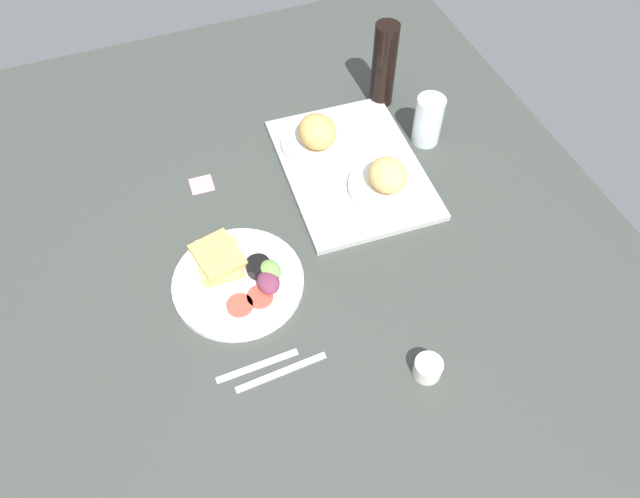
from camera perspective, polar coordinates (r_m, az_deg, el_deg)
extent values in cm
cube|color=#383D38|center=(134.31, -1.50, -1.11)|extent=(190.00, 150.00, 3.00)
cube|color=#B2B2AD|center=(149.71, 3.10, 7.81)|extent=(46.56, 35.16, 1.60)
cylinder|color=white|center=(153.77, -0.09, 10.23)|extent=(19.40, 19.40, 1.40)
ellipsoid|color=tan|center=(150.25, -0.25, 11.28)|extent=(10.99, 9.49, 7.49)
cylinder|color=white|center=(144.17, 6.52, 6.02)|extent=(19.05, 19.05, 1.40)
ellipsoid|color=#DBB266|center=(140.92, 6.58, 7.12)|extent=(10.36, 8.95, 7.06)
cylinder|color=white|center=(129.46, -7.90, -3.19)|extent=(28.58, 28.58, 1.60)
cube|color=tan|center=(131.34, -9.74, -1.21)|extent=(11.18, 9.22, 1.40)
cube|color=#B2C66B|center=(130.37, -9.81, -0.90)|extent=(12.40, 10.77, 1.00)
cube|color=tan|center=(129.41, -9.88, -0.60)|extent=(12.70, 11.18, 1.40)
cylinder|color=#D14738|center=(124.93, -7.76, -5.41)|extent=(5.60, 5.60, 0.80)
cylinder|color=#D14738|center=(125.49, -5.82, -4.63)|extent=(5.60, 5.60, 0.80)
cylinder|color=black|center=(128.38, -5.97, -1.73)|extent=(5.20, 5.20, 3.00)
cylinder|color=#EFEACC|center=(127.48, -6.01, -1.45)|extent=(4.26, 4.26, 0.60)
ellipsoid|color=#729E4C|center=(127.15, -4.90, -2.15)|extent=(6.00, 4.80, 3.60)
ellipsoid|color=#6B2D47|center=(125.62, -5.03, -3.22)|extent=(6.00, 4.80, 3.60)
cylinder|color=silver|center=(155.92, 10.40, 12.13)|extent=(7.23, 7.23, 13.28)
cylinder|color=black|center=(163.18, 6.20, 17.25)|extent=(6.40, 6.40, 23.59)
cylinder|color=silver|center=(119.07, 10.38, -11.26)|extent=(5.60, 5.60, 4.00)
cube|color=#B7B7BC|center=(120.00, -6.07, -11.15)|extent=(1.71, 17.02, 0.50)
cube|color=#B7B7BC|center=(119.03, -3.76, -11.79)|extent=(2.28, 19.04, 0.50)
cube|color=pink|center=(149.62, -11.37, 6.13)|extent=(5.82, 5.82, 0.12)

